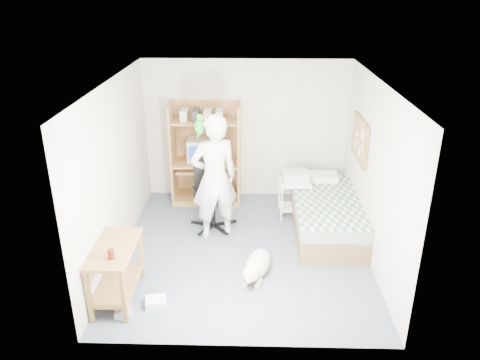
{
  "coord_description": "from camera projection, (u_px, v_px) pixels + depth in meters",
  "views": [
    {
      "loc": [
        0.11,
        -6.02,
        3.71
      ],
      "look_at": [
        -0.06,
        0.2,
        1.05
      ],
      "focal_mm": 35.0,
      "sensor_mm": 36.0,
      "label": 1
    }
  ],
  "objects": [
    {
      "name": "floor",
      "position": [
        244.0,
        250.0,
        6.99
      ],
      "size": [
        4.0,
        4.0,
        0.0
      ],
      "primitive_type": "plane",
      "color": "#4D5669",
      "rests_on": "ground"
    },
    {
      "name": "keyboard",
      "position": [
        206.0,
        169.0,
        8.2
      ],
      "size": [
        0.47,
        0.22,
        0.03
      ],
      "primitive_type": "cube",
      "rotation": [
        0.0,
        0.0,
        -0.14
      ],
      "color": "beige",
      "rests_on": "computer_hutch"
    },
    {
      "name": "person",
      "position": [
        214.0,
        178.0,
        7.0
      ],
      "size": [
        0.84,
        0.7,
        1.96
      ],
      "primitive_type": "imported",
      "rotation": [
        0.0,
        0.0,
        3.52
      ],
      "color": "silver",
      "rests_on": "floor"
    },
    {
      "name": "corkboard",
      "position": [
        360.0,
        140.0,
        7.2
      ],
      "size": [
        0.04,
        0.94,
        0.66
      ],
      "color": "brown",
      "rests_on": "wall_right"
    },
    {
      "name": "dog",
      "position": [
        257.0,
        265.0,
        6.33
      ],
      "size": [
        0.47,
        0.95,
        0.36
      ],
      "rotation": [
        0.0,
        0.0,
        -0.26
      ],
      "color": "#D4B38E",
      "rests_on": "floor"
    },
    {
      "name": "pencil_cup",
      "position": [
        226.0,
        159.0,
        8.19
      ],
      "size": [
        0.08,
        0.08,
        0.12
      ],
      "primitive_type": "cylinder",
      "color": "gold",
      "rests_on": "computer_hutch"
    },
    {
      "name": "ceiling",
      "position": [
        244.0,
        83.0,
        6.01
      ],
      "size": [
        3.6,
        4.0,
        0.02
      ],
      "primitive_type": "cube",
      "color": "white",
      "rests_on": "wall_back"
    },
    {
      "name": "crt_monitor",
      "position": [
        199.0,
        149.0,
        8.24
      ],
      "size": [
        0.42,
        0.45,
        0.39
      ],
      "rotation": [
        0.0,
        0.0,
        0.04
      ],
      "color": "beige",
      "rests_on": "computer_hutch"
    },
    {
      "name": "side_desk",
      "position": [
        116.0,
        265.0,
        5.73
      ],
      "size": [
        0.5,
        1.0,
        0.75
      ],
      "color": "brown",
      "rests_on": "floor"
    },
    {
      "name": "parrot",
      "position": [
        199.0,
        125.0,
        6.7
      ],
      "size": [
        0.14,
        0.25,
        0.4
      ],
      "rotation": [
        0.0,
        0.0,
        0.38
      ],
      "color": "#148A1F",
      "rests_on": "person"
    },
    {
      "name": "floor_box_b",
      "position": [
        123.0,
        311.0,
        5.63
      ],
      "size": [
        0.21,
        0.24,
        0.08
      ],
      "primitive_type": "cube",
      "rotation": [
        0.0,
        0.0,
        0.13
      ],
      "color": "#B7B6B2",
      "rests_on": "floor"
    },
    {
      "name": "drink_glass",
      "position": [
        111.0,
        254.0,
        5.38
      ],
      "size": [
        0.08,
        0.08,
        0.12
      ],
      "primitive_type": "cylinder",
      "color": "#42150A",
      "rests_on": "side_desk"
    },
    {
      "name": "wall_right",
      "position": [
        374.0,
        174.0,
        6.45
      ],
      "size": [
        0.02,
        4.0,
        2.5
      ],
      "primitive_type": "cube",
      "color": "beige",
      "rests_on": "floor"
    },
    {
      "name": "office_chair",
      "position": [
        212.0,
        202.0,
        7.51
      ],
      "size": [
        0.68,
        0.69,
        1.18
      ],
      "rotation": [
        0.0,
        0.0,
        0.38
      ],
      "color": "black",
      "rests_on": "floor"
    },
    {
      "name": "printer_cart",
      "position": [
        294.0,
        193.0,
        7.86
      ],
      "size": [
        0.55,
        0.46,
        0.63
      ],
      "rotation": [
        0.0,
        0.0,
        0.07
      ],
      "color": "white",
      "rests_on": "floor"
    },
    {
      "name": "computer_hutch",
      "position": [
        206.0,
        157.0,
        8.28
      ],
      "size": [
        1.2,
        0.63,
        1.8
      ],
      "color": "olive",
      "rests_on": "floor"
    },
    {
      "name": "wall_left",
      "position": [
        116.0,
        171.0,
        6.55
      ],
      "size": [
        0.02,
        4.0,
        2.5
      ],
      "primitive_type": "cube",
      "color": "beige",
      "rests_on": "floor"
    },
    {
      "name": "wall_back",
      "position": [
        246.0,
        130.0,
        8.34
      ],
      "size": [
        3.6,
        0.02,
        2.5
      ],
      "primitive_type": "cube",
      "color": "beige",
      "rests_on": "floor"
    },
    {
      "name": "bed",
      "position": [
        326.0,
        215.0,
        7.41
      ],
      "size": [
        1.02,
        2.02,
        0.66
      ],
      "color": "brown",
      "rests_on": "floor"
    },
    {
      "name": "printer",
      "position": [
        295.0,
        176.0,
        7.75
      ],
      "size": [
        0.44,
        0.35,
        0.18
      ],
      "primitive_type": "cube",
      "rotation": [
        0.0,
        0.0,
        0.07
      ],
      "color": "#BABAB5",
      "rests_on": "printer_cart"
    },
    {
      "name": "floor_box_a",
      "position": [
        156.0,
        302.0,
        5.77
      ],
      "size": [
        0.28,
        0.24,
        0.1
      ],
      "primitive_type": "cube",
      "rotation": [
        0.0,
        0.0,
        0.19
      ],
      "color": "white",
      "rests_on": "floor"
    }
  ]
}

